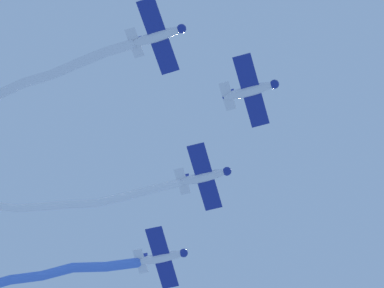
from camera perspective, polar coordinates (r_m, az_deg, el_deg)
The scene contains 7 objects.
airplane_lead at distance 67.12m, azimuth 3.70°, elevation 3.38°, with size 4.54×5.88×1.47m.
airplane_left_wing at distance 70.06m, azimuth 0.78°, elevation -2.06°, with size 4.54×5.87×1.47m.
smoke_trail_left_wing at distance 72.20m, azimuth -7.69°, elevation -3.55°, with size 15.96×9.18×1.59m.
airplane_right_wing at distance 65.84m, azimuth -2.17°, elevation 6.79°, with size 4.55×5.91×1.47m.
smoke_trail_right_wing at distance 69.24m, azimuth -11.50°, elevation 3.19°, with size 20.57×5.10×1.90m.
airplane_slot at distance 73.50m, azimuth -1.91°, elevation -7.12°, with size 4.53×5.84×1.47m.
smoke_trail_slot at distance 77.61m, azimuth -10.53°, elevation -8.32°, with size 19.09×8.81×3.09m.
Camera 1 is at (13.59, -21.66, 5.04)m, focal length 84.99 mm.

